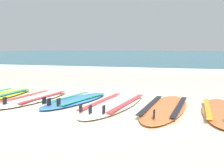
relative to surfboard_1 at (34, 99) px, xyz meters
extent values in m
plane|color=beige|center=(1.02, -0.22, -0.04)|extent=(80.00, 80.00, 0.00)
cube|color=#23667A|center=(1.02, 36.62, 0.01)|extent=(80.00, 60.00, 0.10)
cube|color=white|center=(1.02, 7.25, 0.02)|extent=(80.00, 1.26, 0.11)
cube|color=teal|center=(-0.63, 0.03, 0.04)|extent=(0.20, 1.54, 0.01)
ellipsoid|color=white|center=(0.00, 0.00, 0.00)|extent=(0.52, 2.07, 0.07)
cube|color=#D13838|center=(-0.19, 0.00, 0.04)|extent=(0.08, 1.45, 0.01)
cube|color=#D13838|center=(0.19, 0.00, 0.04)|extent=(0.08, 1.45, 0.01)
cube|color=black|center=(0.00, -0.81, 0.09)|extent=(0.01, 0.09, 0.11)
ellipsoid|color=#3875CC|center=(0.77, 0.07, 0.00)|extent=(0.68, 1.97, 0.07)
cube|color=teal|center=(0.60, 0.09, 0.04)|extent=(0.21, 1.35, 0.01)
cube|color=teal|center=(0.94, 0.06, 0.04)|extent=(0.21, 1.35, 0.01)
cube|color=black|center=(0.69, -0.67, 0.09)|extent=(0.02, 0.09, 0.11)
cube|color=black|center=(0.57, -0.60, 0.09)|extent=(0.02, 0.09, 0.11)
cube|color=black|center=(0.83, -0.63, 0.09)|extent=(0.02, 0.09, 0.11)
ellipsoid|color=silver|center=(1.52, -0.06, 0.00)|extent=(0.62, 2.45, 0.07)
cube|color=#D13838|center=(1.30, -0.05, 0.04)|extent=(0.09, 1.71, 0.01)
cube|color=#D13838|center=(1.74, -0.06, 0.04)|extent=(0.09, 1.71, 0.01)
cube|color=black|center=(1.51, -1.01, 0.09)|extent=(0.01, 0.09, 0.11)
cube|color=black|center=(1.35, -0.95, 0.09)|extent=(0.01, 0.09, 0.11)
cube|color=black|center=(1.68, -0.95, 0.09)|extent=(0.01, 0.09, 0.11)
ellipsoid|color=orange|center=(2.33, -0.09, 0.00)|extent=(0.69, 2.43, 0.07)
cube|color=black|center=(2.12, -0.10, 0.04)|extent=(0.15, 1.69, 0.01)
cube|color=black|center=(2.55, -0.08, 0.04)|extent=(0.15, 1.69, 0.01)
cube|color=black|center=(2.37, -1.03, 0.09)|extent=(0.02, 0.09, 0.11)
ellipsoid|color=orange|center=(3.15, -0.08, 0.00)|extent=(0.74, 2.23, 0.07)
cube|color=gold|center=(2.95, -0.10, 0.04)|extent=(0.21, 1.53, 0.01)
camera|label=1|loc=(3.18, -4.85, 0.91)|focal=51.75mm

